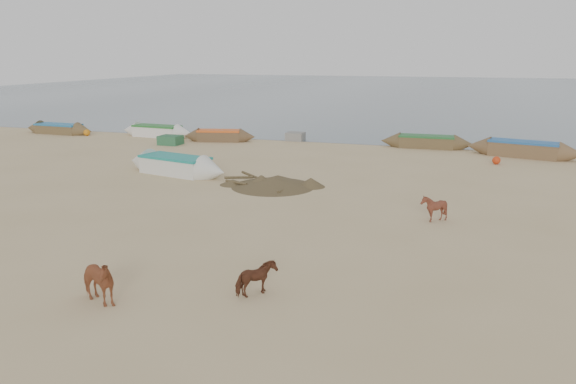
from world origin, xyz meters
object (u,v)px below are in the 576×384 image
Objects in this scene: near_canoe at (175,165)px; calf_right at (257,279)px; cow_adult at (96,281)px; calf_front at (434,208)px.

calf_right is at bearing -40.11° from near_canoe.
calf_right is 15.50m from near_canoe.
near_canoe is at bearing 41.96° from cow_adult.
cow_adult is 0.22× the size of near_canoe.
calf_front is 8.80m from calf_right.
cow_adult is at bearing 129.18° from calf_right.
cow_adult is at bearing -54.58° from near_canoe.
near_canoe is (-12.95, 4.48, -0.04)m from calf_front.
cow_adult is 1.38× the size of calf_front.
calf_front is at bearing -17.19° from cow_adult.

